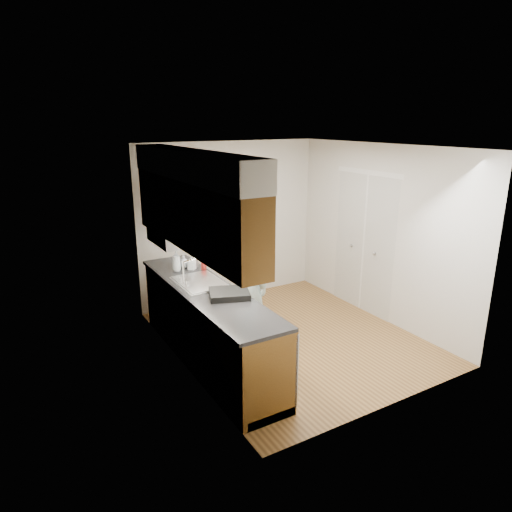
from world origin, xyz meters
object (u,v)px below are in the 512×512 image
Objects in this scene: person at (248,272)px; soap_bottle_b at (192,262)px; soap_bottle_a at (176,260)px; soda_can at (204,265)px; dish_rack at (229,294)px; steel_can at (196,263)px; soap_bottle_c at (183,261)px.

person reaches higher than soap_bottle_b.
person is at bearing -41.46° from soap_bottle_a.
soap_bottle_b is (0.19, -0.05, -0.04)m from soap_bottle_a.
soap_bottle_b is 0.16m from soda_can.
soda_can is at bearing 102.31° from dish_rack.
steel_can is (0.08, 0.07, -0.04)m from soap_bottle_b.
soap_bottle_c is 0.40× the size of dish_rack.
soda_can is at bearing -33.24° from soap_bottle_b.
soap_bottle_b reaches higher than dish_rack.
soap_bottle_b is at bearing 34.89° from person.
soda_can is (0.19, -0.22, -0.02)m from soap_bottle_c.
dish_rack is (0.05, -1.22, -0.05)m from soap_bottle_c.
steel_can is at bearing -23.08° from soap_bottle_c.
steel_can is 0.27× the size of dish_rack.
person is 0.74m from dish_rack.
soap_bottle_c reaches higher than dish_rack.
person reaches higher than soda_can.
person reaches higher than steel_can.
soap_bottle_a is 1.16m from dish_rack.
person is at bearing -50.80° from soap_bottle_c.
soap_bottle_b is 0.15m from soap_bottle_c.
soap_bottle_a is (-0.70, 0.62, 0.09)m from person.
soap_bottle_c is 1.34× the size of soda_can.
soap_bottle_b is 1.15× the size of soap_bottle_c.
steel_can is (0.15, -0.06, -0.03)m from soap_bottle_c.
soap_bottle_b is at bearing -13.74° from soap_bottle_a.
soap_bottle_b reaches higher than soap_bottle_c.
steel_can is at bearing 4.54° from soap_bottle_a.
soap_bottle_a is 0.16m from soap_bottle_c.
steel_can reaches higher than dish_rack.
soap_bottle_a reaches higher than soda_can.
soda_can reaches higher than steel_can.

